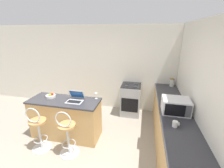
# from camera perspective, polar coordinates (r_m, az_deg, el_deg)

# --- Properties ---
(wall_back) EXTENTS (12.00, 0.06, 2.60)m
(wall_back) POSITION_cam_1_polar(r_m,az_deg,el_deg) (4.74, -3.55, 5.97)
(wall_back) COLOR silver
(wall_back) RESTS_ON ground_plane
(wall_right) EXTENTS (0.06, 12.00, 2.60)m
(wall_right) POSITION_cam_1_polar(r_m,az_deg,el_deg) (2.33, 35.56, -12.28)
(wall_right) COLOR silver
(wall_right) RESTS_ON ground_plane
(breakfast_bar) EXTENTS (1.61, 0.62, 0.94)m
(breakfast_bar) POSITION_cam_1_polar(r_m,az_deg,el_deg) (3.76, -17.13, -12.29)
(breakfast_bar) COLOR tan
(breakfast_bar) RESTS_ON ground_plane
(counter_right) EXTENTS (0.59, 3.10, 0.94)m
(counter_right) POSITION_cam_1_polar(r_m,az_deg,el_deg) (3.50, 21.59, -15.37)
(counter_right) COLOR tan
(counter_right) RESTS_ON ground_plane
(bar_stool_near) EXTENTS (0.40, 0.40, 1.02)m
(bar_stool_near) POSITION_cam_1_polar(r_m,az_deg,el_deg) (3.55, -26.28, -15.34)
(bar_stool_near) COLOR silver
(bar_stool_near) RESTS_ON ground_plane
(bar_stool_far) EXTENTS (0.40, 0.40, 1.02)m
(bar_stool_far) POSITION_cam_1_polar(r_m,az_deg,el_deg) (3.22, -16.72, -17.81)
(bar_stool_far) COLOR silver
(bar_stool_far) RESTS_ON ground_plane
(laptop) EXTENTS (0.35, 0.31, 0.23)m
(laptop) POSITION_cam_1_polar(r_m,az_deg,el_deg) (3.42, -13.73, -5.32)
(laptop) COLOR #B7BABF
(laptop) RESTS_ON breakfast_bar
(microwave) EXTENTS (0.49, 0.39, 0.28)m
(microwave) POSITION_cam_1_polar(r_m,az_deg,el_deg) (3.07, 23.08, -7.60)
(microwave) COLOR silver
(microwave) RESTS_ON counter_right
(stove_range) EXTENTS (0.56, 0.58, 0.94)m
(stove_range) POSITION_cam_1_polar(r_m,az_deg,el_deg) (4.53, 7.10, -5.92)
(stove_range) COLOR #9EA3A8
(stove_range) RESTS_ON ground_plane
(mug_white) EXTENTS (0.10, 0.09, 0.10)m
(mug_white) POSITION_cam_1_polar(r_m,az_deg,el_deg) (2.68, 22.97, -13.85)
(mug_white) COLOR white
(mug_white) RESTS_ON counter_right
(fruit_bowl) EXTENTS (0.22, 0.22, 0.11)m
(fruit_bowl) POSITION_cam_1_polar(r_m,az_deg,el_deg) (3.78, -22.26, -4.15)
(fruit_bowl) COLOR silver
(fruit_bowl) RESTS_ON breakfast_bar
(storage_jar) EXTENTS (0.12, 0.12, 0.22)m
(storage_jar) POSITION_cam_1_polar(r_m,az_deg,el_deg) (4.51, 21.86, 0.56)
(storage_jar) COLOR silver
(storage_jar) RESTS_ON counter_right
(wine_glass_tall) EXTENTS (0.06, 0.06, 0.15)m
(wine_glass_tall) POSITION_cam_1_polar(r_m,az_deg,el_deg) (3.43, -6.15, -3.87)
(wine_glass_tall) COLOR silver
(wine_glass_tall) RESTS_ON breakfast_bar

